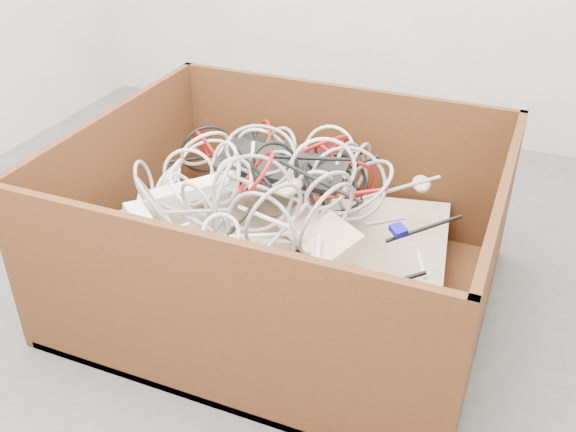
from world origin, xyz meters
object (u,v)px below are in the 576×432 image
at_px(power_strip_left, 187,191).
at_px(power_strip_right, 150,234).
at_px(cardboard_box, 281,260).
at_px(vga_plug, 398,230).

relative_size(power_strip_left, power_strip_right, 1.14).
bearing_deg(power_strip_left, cardboard_box, -11.88).
bearing_deg(power_strip_left, power_strip_right, -111.68).
bearing_deg(power_strip_right, cardboard_box, 79.79).
height_order(power_strip_left, power_strip_right, power_strip_left).
bearing_deg(power_strip_left, vga_plug, -17.00).
distance_m(cardboard_box, power_strip_left, 0.37).
bearing_deg(vga_plug, cardboard_box, -134.80).
height_order(cardboard_box, power_strip_right, cardboard_box).
relative_size(cardboard_box, vga_plug, 28.06).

